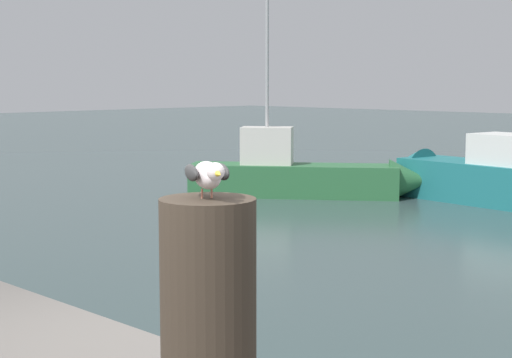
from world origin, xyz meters
The scene contains 4 objects.
mooring_post centered at (0.84, -0.51, 1.86)m, with size 0.36×0.36×0.84m, color #382D23.
seagull centered at (0.84, -0.51, 2.37)m, with size 0.36×0.23×0.14m.
boat_green centered at (-9.54, 11.93, 0.49)m, with size 5.08×4.23×5.03m.
boat_teal centered at (-6.08, 13.92, 0.57)m, with size 6.18×1.95×3.51m.
Camera 1 is at (3.05, -2.49, 2.70)m, focal length 57.93 mm.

